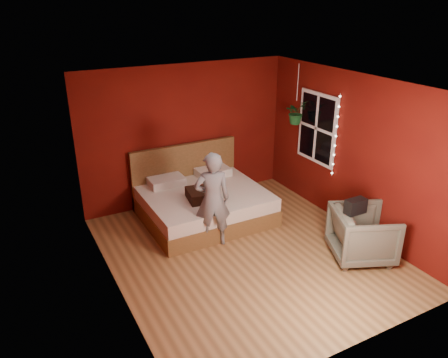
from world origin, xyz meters
TOP-DOWN VIEW (x-y plane):
  - floor at (0.00, 0.00)m, footprint 4.50×4.50m
  - room_walls at (0.00, 0.00)m, footprint 4.04×4.54m
  - window at (1.97, 0.90)m, footprint 0.05×0.97m
  - fairy_lights at (1.94, 0.37)m, footprint 0.04×0.04m
  - bed at (-0.09, 1.41)m, footprint 2.09×1.77m
  - person at (-0.34, 0.50)m, footprint 0.65×0.52m
  - armchair at (1.46, -0.92)m, footprint 1.15×1.13m
  - handbag at (1.25, -0.90)m, footprint 0.31×0.16m
  - throw_pillow at (-0.24, 1.07)m, footprint 0.56×0.56m
  - hanging_plant at (1.74, 1.25)m, footprint 0.44×0.41m

SIDE VIEW (x-z plane):
  - floor at x=0.00m, z-range 0.00..0.00m
  - bed at x=-0.09m, z-range -0.28..0.87m
  - armchair at x=1.46m, z-range 0.00..0.80m
  - throw_pillow at x=-0.24m, z-range 0.52..0.69m
  - person at x=-0.34m, z-range 0.00..1.55m
  - handbag at x=1.25m, z-range 0.80..1.02m
  - fairy_lights at x=1.94m, z-range 0.77..2.22m
  - window at x=1.97m, z-range 0.87..2.14m
  - room_walls at x=0.00m, z-range 0.37..2.99m
  - hanging_plant at x=1.74m, z-range 1.20..2.27m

